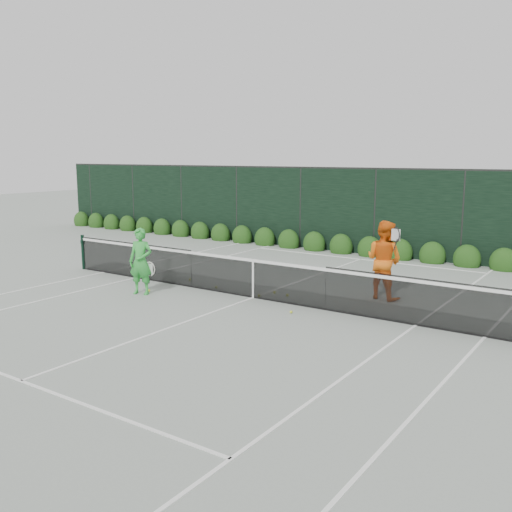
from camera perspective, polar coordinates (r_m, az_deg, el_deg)
The scene contains 8 objects.
ground at distance 14.17m, azimuth -0.29°, elevation -4.21°, with size 80.00×80.00×0.00m, color gray.
tennis_net at distance 14.06m, azimuth -0.37°, elevation -2.10°, with size 12.90×0.10×1.07m.
player_woman at distance 14.68m, azimuth -11.45°, elevation -0.53°, with size 0.71×0.58×1.69m.
player_man at distance 14.26m, azimuth 12.67°, elevation -0.38°, with size 1.08×0.92×1.93m.
court_lines at distance 14.17m, azimuth -0.29°, elevation -4.19°, with size 11.03×23.83×0.01m.
windscreen_fence at distance 11.77m, azimuth -7.83°, elevation 0.29°, with size 32.00×21.07×3.06m.
hedge_row at distance 20.29m, azimuth 11.29°, elevation 0.64°, with size 31.66×0.65×0.94m.
tennis_balls at distance 14.56m, azimuth -2.01°, elevation -3.68°, with size 4.16×1.74×0.07m.
Camera 1 is at (7.82, -11.28, 3.50)m, focal length 40.00 mm.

